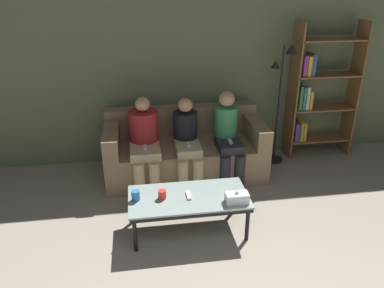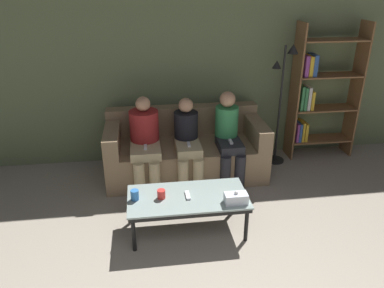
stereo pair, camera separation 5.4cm
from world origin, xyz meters
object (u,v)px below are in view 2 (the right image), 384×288
couch (185,151)px  standing_lamp (282,93)px  cup_near_left (161,194)px  seated_person_mid_right (228,135)px  cup_near_right (135,195)px  seated_person_left_end (145,139)px  tissue_box (236,198)px  game_remote (188,195)px  coffee_table (188,200)px  bookshelf (317,94)px  seated_person_mid_left (187,140)px

couch → standing_lamp: size_ratio=1.23×
cup_near_left → seated_person_mid_right: (0.90, 1.02, 0.14)m
cup_near_right → seated_person_left_end: size_ratio=0.09×
tissue_box → seated_person_mid_right: size_ratio=0.20×
standing_lamp → game_remote: bearing=-135.6°
couch → cup_near_right: couch is taller
cup_near_right → coffee_table: bearing=-1.1°
couch → game_remote: couch is taller
standing_lamp → seated_person_left_end: bearing=-168.6°
cup_near_right → standing_lamp: (1.95, 1.40, 0.54)m
couch → bookshelf: bookshelf is taller
coffee_table → bookshelf: bearing=37.7°
cup_near_left → game_remote: bearing=-0.3°
tissue_box → game_remote: 0.48m
seated_person_left_end → coffee_table: bearing=-69.5°
cup_near_right → tissue_box: size_ratio=0.47×
cup_near_left → bookshelf: size_ratio=0.05×
bookshelf → seated_person_left_end: (-2.39, -0.51, -0.32)m
seated_person_left_end → tissue_box: bearing=-55.7°
bookshelf → standing_lamp: size_ratio=1.15×
seated_person_left_end → seated_person_mid_right: 1.03m
seated_person_mid_left → cup_near_left: bearing=-110.9°
cup_near_left → cup_near_right: 0.26m
coffee_table → bookshelf: 2.59m
standing_lamp → seated_person_left_end: 1.90m
coffee_table → tissue_box: tissue_box is taller
game_remote → seated_person_left_end: size_ratio=0.14×
coffee_table → cup_near_left: (-0.26, 0.00, 0.08)m
cup_near_left → tissue_box: bearing=-14.4°
standing_lamp → seated_person_mid_right: (-0.80, -0.38, -0.40)m
bookshelf → game_remote: bearing=-142.3°
couch → cup_near_right: 1.40m
cup_near_left → bookshelf: (2.26, 1.55, 0.47)m
coffee_table → tissue_box: 0.49m
game_remote → seated_person_left_end: 1.12m
cup_near_right → seated_person_left_end: seated_person_left_end is taller
coffee_table → cup_near_right: (-0.52, 0.01, 0.09)m
cup_near_right → seated_person_mid_left: (0.64, 1.00, 0.11)m
seated_person_left_end → seated_person_mid_right: bearing=-0.7°
standing_lamp → seated_person_left_end: (-1.82, -0.37, -0.40)m
cup_near_right → cup_near_left: bearing=-2.0°
coffee_table → bookshelf: (2.00, 1.55, 0.55)m
tissue_box → bookshelf: (1.56, 1.73, 0.46)m
cup_near_right → seated_person_mid_left: size_ratio=0.10×
cup_near_left → tissue_box: 0.73m
cup_near_right → couch: bearing=62.5°
seated_person_mid_right → coffee_table: bearing=-122.0°
seated_person_mid_left → bookshelf: bearing=15.9°
seated_person_mid_right → cup_near_right: bearing=-138.7°
couch → cup_near_left: 1.31m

